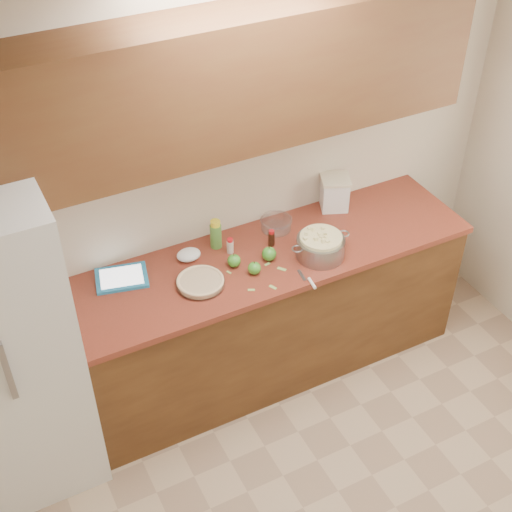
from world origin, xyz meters
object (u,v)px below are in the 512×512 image
pie (200,282)px  colander (320,246)px  tablet (122,278)px  flour_canister (334,192)px

pie → colander: bearing=-5.9°
colander → tablet: colander is taller
pie → flour_canister: size_ratio=1.18×
tablet → flour_canister: bearing=15.8°
flour_canister → colander: bearing=-130.7°
flour_canister → tablet: 1.42m
colander → pie: bearing=174.1°
colander → flour_canister: bearing=49.3°
colander → flour_canister: size_ratio=1.64×
pie → tablet: bearing=146.2°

